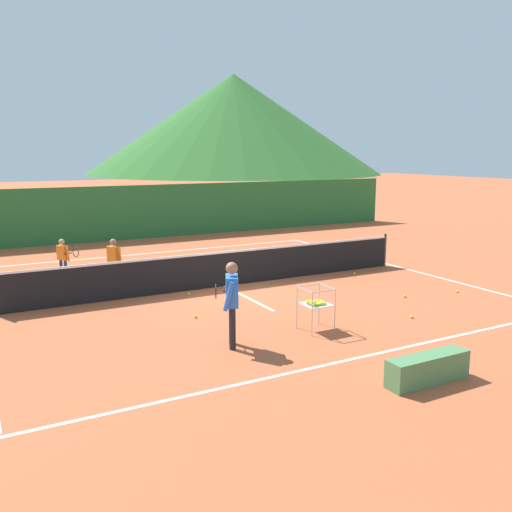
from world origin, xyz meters
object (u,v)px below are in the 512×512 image
Objects in this scene: ball_cart at (316,303)px; tennis_ball_3 at (457,291)px; courtside_bench at (428,369)px; student_1 at (114,258)px; instructor at (231,296)px; tennis_ball_1 at (354,274)px; tennis_net at (224,268)px; tennis_ball_5 at (189,294)px; tennis_ball_2 at (196,316)px; student_0 at (63,255)px; tennis_ball_4 at (412,317)px; tennis_ball_0 at (405,296)px.

ball_cart is 5.09m from tennis_ball_3.
ball_cart is 3.03m from courtside_bench.
ball_cart is at bearing -64.60° from student_1.
instructor reaches higher than tennis_ball_1.
tennis_ball_1 is 7.77m from courtside_bench.
tennis_ball_1 is at bearing -8.00° from tennis_net.
tennis_net is at bearing 66.65° from instructor.
tennis_ball_3 is at bearing -34.83° from tennis_net.
tennis_net is at bearing 20.42° from tennis_ball_5.
tennis_ball_2 is 5.34m from courtside_bench.
tennis_ball_2 is at bearing -127.55° from tennis_net.
student_0 is 9.75m from tennis_ball_4.
tennis_ball_1 is (6.68, -1.98, -0.76)m from student_1.
student_0 is 1.85m from student_1.
student_0 reaches higher than tennis_net.
tennis_ball_3 is at bearing -26.01° from tennis_ball_5.
tennis_net is 8.72× the size of student_1.
tennis_net is 168.76× the size of tennis_ball_1.
tennis_ball_5 is (-1.29, 3.83, -0.55)m from ball_cart.
tennis_ball_5 is (0.57, 1.89, 0.00)m from tennis_ball_2.
tennis_ball_3 is 7.01m from tennis_ball_5.
student_1 reaches higher than tennis_ball_4.
tennis_ball_2 is 1.97m from tennis_ball_5.
instructor is 4.40m from tennis_ball_4.
tennis_ball_0 is at bearing 11.56° from instructor.
tennis_net is 168.76× the size of tennis_ball_3.
student_1 is 7.76m from tennis_ball_0.
tennis_ball_2 is (0.07, 2.00, -0.94)m from instructor.
ball_cart is 0.60× the size of courtside_bench.
tennis_ball_2 is 1.00× the size of tennis_ball_3.
tennis_ball_2 is at bearing 170.50° from tennis_ball_0.
student_0 is 8.13m from ball_cart.
tennis_ball_3 is (1.54, -0.29, 0.00)m from tennis_ball_0.
tennis_ball_2 is at bearing 170.20° from tennis_ball_3.
instructor is at bearing 176.11° from tennis_ball_4.
student_1 is at bearing -53.99° from student_0.
tennis_ball_4 is 1.00× the size of tennis_ball_5.
tennis_ball_1 is at bearing 43.18° from ball_cart.
tennis_ball_4 is at bearing -157.44° from tennis_ball_3.
student_1 is 19.35× the size of tennis_ball_2.
tennis_ball_0 is (7.26, -6.14, -0.68)m from student_0.
student_0 is 17.47× the size of tennis_ball_5.
tennis_ball_3 and tennis_ball_4 have the same top height.
student_0 is at bearing 117.79° from ball_cart.
student_0 is 17.47× the size of tennis_ball_2.
tennis_ball_0 is 0.05× the size of courtside_bench.
tennis_ball_4 is (2.35, -0.34, -0.55)m from ball_cart.
student_0 is at bearing 143.82° from tennis_ball_3.
student_0 is 9.53m from tennis_ball_0.
ball_cart is (2.71, -5.70, -0.21)m from student_1.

